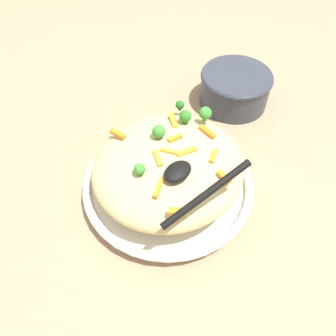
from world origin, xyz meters
The scene contains 21 objects.
ground_plane centered at (0.00, 0.00, 0.00)m, with size 2.40×2.40×0.00m, color #9E7F60.
serving_bowl centered at (0.00, 0.00, 0.02)m, with size 0.35×0.35×0.04m.
pasta_mound centered at (0.00, 0.00, 0.08)m, with size 0.30×0.29×0.09m, color #D1BA7A.
carrot_piece_0 centered at (-0.07, -0.05, 0.12)m, with size 0.04×0.01×0.01m, color orange.
carrot_piece_1 centered at (0.03, 0.00, 0.13)m, with size 0.04×0.01×0.01m, color orange.
carrot_piece_2 centered at (-0.03, 0.11, 0.12)m, with size 0.03×0.01×0.01m, color orange.
carrot_piece_3 centered at (-0.03, -0.01, 0.13)m, with size 0.03×0.01×0.01m, color orange.
carrot_piece_4 centered at (-0.09, 0.02, 0.12)m, with size 0.04×0.01×0.01m, color orange.
carrot_piece_5 centered at (0.00, 0.01, 0.13)m, with size 0.04×0.01×0.01m, color orange.
carrot_piece_6 centered at (0.03, -0.10, 0.12)m, with size 0.03×0.01×0.01m, color orange.
carrot_piece_7 centered at (-0.02, 0.03, 0.13)m, with size 0.04×0.01×0.01m, color orange.
carrot_piece_8 centered at (0.07, 0.05, 0.12)m, with size 0.04×0.01×0.01m, color orange.
carrot_piece_9 centered at (0.08, 0.10, 0.12)m, with size 0.03×0.01×0.01m, color orange.
carrot_piece_10 centered at (-0.05, 0.07, 0.12)m, with size 0.03×0.01×0.01m, color orange.
broccoli_floret_0 centered at (-0.11, -0.07, 0.13)m, with size 0.02×0.02×0.02m.
broccoli_floret_1 centered at (0.07, 0.00, 0.13)m, with size 0.02×0.02×0.02m.
broccoli_floret_2 centered at (-0.09, -0.04, 0.13)m, with size 0.02×0.02×0.03m.
broccoli_floret_3 centered at (-0.12, -0.01, 0.14)m, with size 0.03×0.03×0.03m.
broccoli_floret_4 centered at (-0.01, -0.04, 0.14)m, with size 0.03×0.03×0.03m.
serving_spoon centered at (0.03, 0.08, 0.14)m, with size 0.16×0.12×0.07m.
companion_bowl centered at (-0.33, -0.08, 0.05)m, with size 0.18×0.18×0.09m.
Camera 1 is at (0.30, 0.30, 0.59)m, focal length 36.14 mm.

